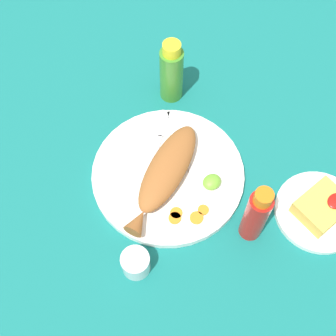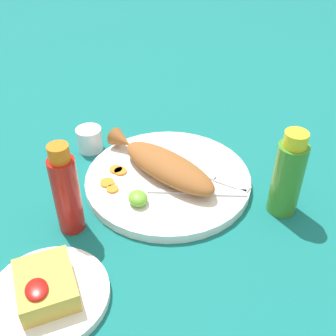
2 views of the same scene
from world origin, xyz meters
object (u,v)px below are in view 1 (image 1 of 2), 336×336
object	(u,v)px
salt_cup	(136,264)
main_plate	(168,174)
hot_sauce_bottle_green	(171,72)
fork_far	(180,140)
hot_sauce_bottle_red	(256,215)
side_plate_fries	(318,212)
fork_near	(159,140)
fried_fish	(165,172)

from	to	relation	value
salt_cup	main_plate	bearing A→B (deg)	33.42
main_plate	hot_sauce_bottle_green	world-z (taller)	hot_sauce_bottle_green
fork_far	hot_sauce_bottle_green	bearing A→B (deg)	-7.52
hot_sauce_bottle_red	side_plate_fries	xyz separation A→B (m)	(0.14, -0.06, -0.07)
hot_sauce_bottle_red	salt_cup	bearing A→B (deg)	159.07
fork_near	hot_sauce_bottle_green	size ratio (longest dim) A/B	0.92
fried_fish	hot_sauce_bottle_red	world-z (taller)	hot_sauce_bottle_red
side_plate_fries	fork_near	bearing A→B (deg)	113.88
fried_fish	main_plate	bearing A→B (deg)	0.00
salt_cup	hot_sauce_bottle_red	bearing A→B (deg)	-20.93
main_plate	side_plate_fries	xyz separation A→B (m)	(0.19, -0.26, -0.00)
hot_sauce_bottle_red	hot_sauce_bottle_green	bearing A→B (deg)	75.20
fork_far	hot_sauce_bottle_green	world-z (taller)	hot_sauce_bottle_green
main_plate	fried_fish	xyz separation A→B (m)	(-0.01, -0.01, 0.03)
main_plate	fork_near	distance (m)	0.08
hot_sauce_bottle_green	main_plate	bearing A→B (deg)	-131.37
hot_sauce_bottle_green	salt_cup	world-z (taller)	hot_sauce_bottle_green
fork_near	salt_cup	distance (m)	0.28
hot_sauce_bottle_green	fried_fish	bearing A→B (deg)	-132.63
fried_fish	salt_cup	distance (m)	0.20
main_plate	fork_near	world-z (taller)	fork_near
fried_fish	fork_near	xyz separation A→B (m)	(0.05, 0.08, -0.02)
side_plate_fries	fried_fish	bearing A→B (deg)	127.38
hot_sauce_bottle_red	fork_far	bearing A→B (deg)	84.80
fork_far	hot_sauce_bottle_red	distance (m)	0.25
main_plate	hot_sauce_bottle_green	size ratio (longest dim) A/B	1.95
fork_far	hot_sauce_bottle_green	size ratio (longest dim) A/B	1.05
fork_far	fork_near	bearing A→B (deg)	72.91
main_plate	fork_near	xyz separation A→B (m)	(0.04, 0.08, 0.01)
main_plate	hot_sauce_bottle_red	bearing A→B (deg)	-76.15
fried_fish	hot_sauce_bottle_red	bearing A→B (deg)	-97.33
fork_far	salt_cup	size ratio (longest dim) A/B	3.13
hot_sauce_bottle_green	fork_far	bearing A→B (deg)	-121.46
fried_fish	hot_sauce_bottle_green	distance (m)	0.24
hot_sauce_bottle_red	fork_near	bearing A→B (deg)	92.93
main_plate	fork_far	world-z (taller)	fork_far
fork_far	hot_sauce_bottle_red	bearing A→B (deg)	-161.27
salt_cup	side_plate_fries	size ratio (longest dim) A/B	0.31
fork_near	hot_sauce_bottle_green	world-z (taller)	hot_sauce_bottle_green
fork_near	hot_sauce_bottle_green	xyz separation A→B (m)	(0.11, 0.09, 0.06)
fork_near	side_plate_fries	world-z (taller)	fork_near
main_plate	side_plate_fries	distance (m)	0.32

